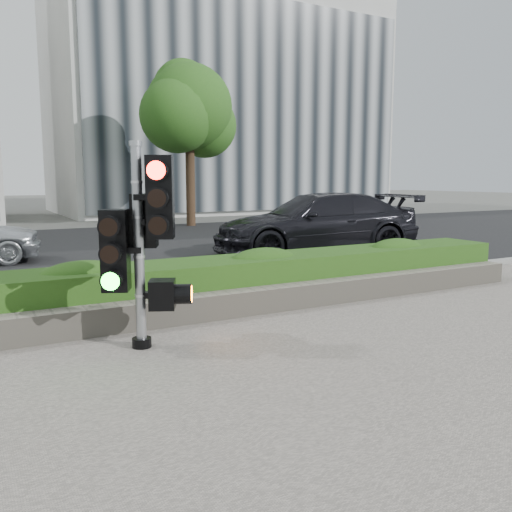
# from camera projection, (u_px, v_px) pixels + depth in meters

# --- Properties ---
(ground) EXTENTS (120.00, 120.00, 0.00)m
(ground) POSITION_uv_depth(u_px,v_px,m) (258.00, 368.00, 5.46)
(ground) COLOR #51514C
(ground) RESTS_ON ground
(sidewalk) EXTENTS (16.00, 11.00, 0.03)m
(sidewalk) POSITION_uv_depth(u_px,v_px,m) (457.00, 491.00, 3.29)
(sidewalk) COLOR #9E9389
(sidewalk) RESTS_ON ground
(road) EXTENTS (60.00, 13.00, 0.02)m
(road) POSITION_uv_depth(u_px,v_px,m) (74.00, 251.00, 14.14)
(road) COLOR black
(road) RESTS_ON ground
(curb) EXTENTS (60.00, 0.25, 0.12)m
(curb) POSITION_uv_depth(u_px,v_px,m) (158.00, 301.00, 8.19)
(curb) COLOR gray
(curb) RESTS_ON ground
(stone_wall) EXTENTS (12.00, 0.32, 0.34)m
(stone_wall) POSITION_uv_depth(u_px,v_px,m) (188.00, 309.00, 7.08)
(stone_wall) COLOR gray
(stone_wall) RESTS_ON sidewalk
(hedge) EXTENTS (12.00, 1.00, 0.68)m
(hedge) POSITION_uv_depth(u_px,v_px,m) (171.00, 288.00, 7.62)
(hedge) COLOR #448228
(hedge) RESTS_ON sidewalk
(building_right) EXTENTS (18.00, 10.00, 12.00)m
(building_right) POSITION_uv_depth(u_px,v_px,m) (216.00, 107.00, 31.54)
(building_right) COLOR #B7B7B2
(building_right) RESTS_ON ground
(tree_right) EXTENTS (4.10, 3.58, 6.53)m
(tree_right) POSITION_uv_depth(u_px,v_px,m) (188.00, 110.00, 20.93)
(tree_right) COLOR black
(tree_right) RESTS_ON ground
(traffic_signal) EXTENTS (0.84, 0.72, 2.26)m
(traffic_signal) POSITION_uv_depth(u_px,v_px,m) (142.00, 236.00, 5.89)
(traffic_signal) COLOR black
(traffic_signal) RESTS_ON sidewalk
(car_dark) EXTENTS (5.45, 2.84, 1.51)m
(car_dark) POSITION_uv_depth(u_px,v_px,m) (316.00, 223.00, 13.51)
(car_dark) COLOR black
(car_dark) RESTS_ON road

